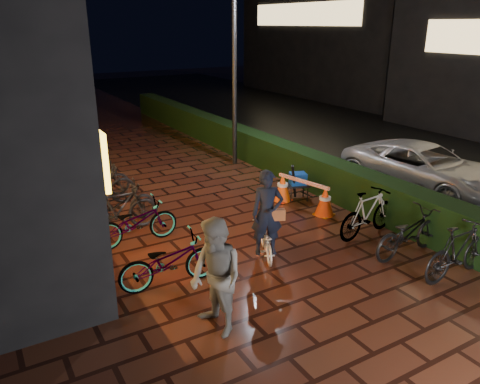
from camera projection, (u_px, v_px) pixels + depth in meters
ground at (308, 277)px, 8.86m from camera, size 80.00×80.00×0.00m
asphalt_road at (417, 153)px, 17.19m from camera, size 11.00×60.00×0.01m
hedge at (243, 142)px, 16.74m from camera, size 0.70×20.00×1.00m
bystander_person at (216, 278)px, 7.00m from camera, size 0.80×0.98×1.87m
van at (423, 167)px, 13.33m from camera, size 2.75×4.90×1.29m
lamp_post_hedge at (234, 68)px, 14.88m from camera, size 0.55×0.20×5.75m
lamp_post_sf at (56, 81)px, 14.62m from camera, size 0.49×0.16×5.10m
cyclist at (267, 226)px, 9.37m from camera, size 0.95×1.37×1.86m
traffic_barrier at (303, 194)px, 12.05m from camera, size 0.81×1.86×0.75m
cart_assembly at (297, 180)px, 12.53m from camera, size 0.75×0.64×1.08m
parked_bikes_storefront at (120, 208)px, 10.79m from camera, size 1.96×5.97×1.08m
parked_bikes_hedge at (409, 231)px, 9.54m from camera, size 1.94×2.82×1.08m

